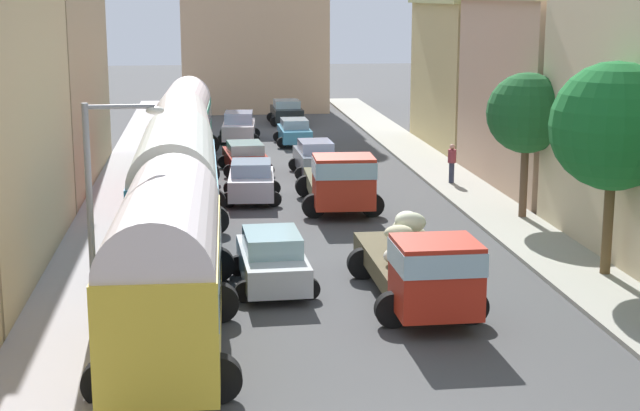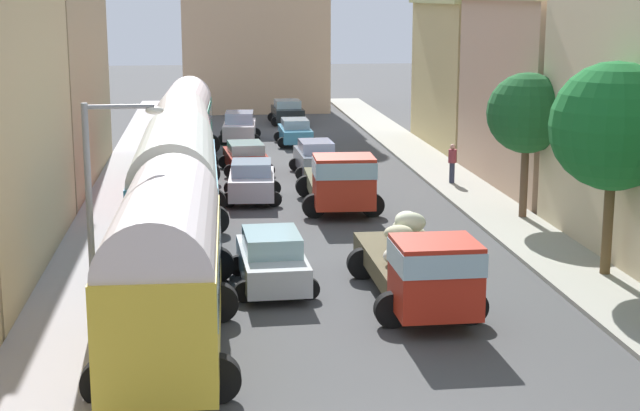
{
  "view_description": "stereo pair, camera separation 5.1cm",
  "coord_description": "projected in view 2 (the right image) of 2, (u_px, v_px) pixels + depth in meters",
  "views": [
    {
      "loc": [
        -3.69,
        -14.8,
        8.11
      ],
      "look_at": [
        0.0,
        16.06,
        1.42
      ],
      "focal_mm": 54.79,
      "sensor_mm": 36.0,
      "label": 1
    },
    {
      "loc": [
        -3.64,
        -14.81,
        8.11
      ],
      "look_at": [
        0.0,
        16.06,
        1.42
      ],
      "focal_mm": 54.79,
      "sensor_mm": 36.0,
      "label": 2
    }
  ],
  "objects": [
    {
      "name": "streetlamp_near",
      "position": [
        101.0,
        192.0,
        23.65
      ],
      "size": [
        1.95,
        0.28,
        5.62
      ],
      "color": "gray",
      "rests_on": "ground"
    },
    {
      "name": "cargo_truck_0",
      "position": [
        420.0,
        265.0,
        25.69
      ],
      "size": [
        2.96,
        7.28,
        2.27
      ],
      "color": "#B22515",
      "rests_on": "ground"
    },
    {
      "name": "distant_church",
      "position": [
        254.0,
        23.0,
        69.83
      ],
      "size": [
        10.24,
        7.15,
        18.09
      ],
      "color": "tan",
      "rests_on": "ground"
    },
    {
      "name": "car_5",
      "position": [
        246.0,
        157.0,
        45.76
      ],
      "size": [
        2.55,
        4.37,
        1.4
      ],
      "color": "#B02E23",
      "rests_on": "ground"
    },
    {
      "name": "pedestrian_1",
      "position": [
        452.0,
        162.0,
        42.32
      ],
      "size": [
        0.5,
        0.5,
        1.84
      ],
      "color": "#2D3146",
      "rests_on": "ground"
    },
    {
      "name": "building_left_2",
      "position": [
        39.0,
        19.0,
        41.96
      ],
      "size": [
        4.73,
        14.67,
        14.21
      ],
      "color": "tan",
      "rests_on": "ground"
    },
    {
      "name": "roadside_tree_2",
      "position": [
        527.0,
        114.0,
        35.19
      ],
      "size": [
        2.93,
        2.93,
        5.44
      ],
      "color": "brown",
      "rests_on": "ground"
    },
    {
      "name": "car_1",
      "position": [
        295.0,
        132.0,
        54.17
      ],
      "size": [
        2.23,
        3.83,
        1.44
      ],
      "color": "#4495BD",
      "rests_on": "ground"
    },
    {
      "name": "building_right_2",
      "position": [
        542.0,
        89.0,
        41.58
      ],
      "size": [
        4.74,
        11.12,
        8.43
      ],
      "color": "tan",
      "rests_on": "ground"
    },
    {
      "name": "sidewalk_right",
      "position": [
        452.0,
        180.0,
        43.53
      ],
      "size": [
        2.5,
        70.0,
        0.14
      ],
      "primitive_type": "cube",
      "color": "#A09D90",
      "rests_on": "ground"
    },
    {
      "name": "parked_bus_3",
      "position": [
        186.0,
        119.0,
        48.04
      ],
      "size": [
        3.39,
        8.93,
        3.95
      ],
      "color": "#328969",
      "rests_on": "ground"
    },
    {
      "name": "parked_bus_2",
      "position": [
        182.0,
        145.0,
        39.29
      ],
      "size": [
        3.33,
        9.98,
        4.03
      ],
      "color": "red",
      "rests_on": "ground"
    },
    {
      "name": "cargo_truck_1",
      "position": [
        340.0,
        179.0,
        37.39
      ],
      "size": [
        3.21,
        6.49,
        2.35
      ],
      "color": "red",
      "rests_on": "ground"
    },
    {
      "name": "car_3",
      "position": [
        272.0,
        260.0,
        27.62
      ],
      "size": [
        2.43,
        4.31,
        1.6
      ],
      "color": "silver",
      "rests_on": "ground"
    },
    {
      "name": "car_2",
      "position": [
        287.0,
        112.0,
        63.03
      ],
      "size": [
        2.46,
        3.83,
        1.55
      ],
      "color": "black",
      "rests_on": "ground"
    },
    {
      "name": "sidewalk_left",
      "position": [
        123.0,
        187.0,
        41.87
      ],
      "size": [
        2.5,
        70.0,
        0.14
      ],
      "primitive_type": "cube",
      "color": "#A9A3A5",
      "rests_on": "ground"
    },
    {
      "name": "car_0",
      "position": [
        316.0,
        158.0,
        44.98
      ],
      "size": [
        2.3,
        4.04,
        1.59
      ],
      "color": "gray",
      "rests_on": "ground"
    },
    {
      "name": "parked_bus_1",
      "position": [
        176.0,
        183.0,
        30.52
      ],
      "size": [
        3.39,
        9.32,
        4.3
      ],
      "color": "teal",
      "rests_on": "ground"
    },
    {
      "name": "parked_bus_0",
      "position": [
        166.0,
        262.0,
        21.8
      ],
      "size": [
        3.36,
        8.21,
        4.12
      ],
      "color": "gold",
      "rests_on": "ground"
    },
    {
      "name": "roadside_tree_1",
      "position": [
        614.0,
        127.0,
        27.73
      ],
      "size": [
        3.69,
        3.69,
        6.34
      ],
      "color": "brown",
      "rests_on": "ground"
    },
    {
      "name": "car_4",
      "position": [
        252.0,
        181.0,
        39.28
      ],
      "size": [
        2.53,
        3.87,
        1.62
      ],
      "color": "silver",
      "rests_on": "ground"
    },
    {
      "name": "building_right_3",
      "position": [
        477.0,
        68.0,
        52.5
      ],
      "size": [
        5.4,
        10.55,
        8.52
      ],
      "color": "tan",
      "rests_on": "ground"
    },
    {
      "name": "car_6",
      "position": [
        240.0,
        127.0,
        55.31
      ],
      "size": [
        2.54,
        4.36,
        1.7
      ],
      "color": "silver",
      "rests_on": "ground"
    },
    {
      "name": "ground_plane",
      "position": [
        291.0,
        185.0,
        42.72
      ],
      "size": [
        154.0,
        154.0,
        0.0
      ],
      "primitive_type": "plane",
      "color": "#454546"
    }
  ]
}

